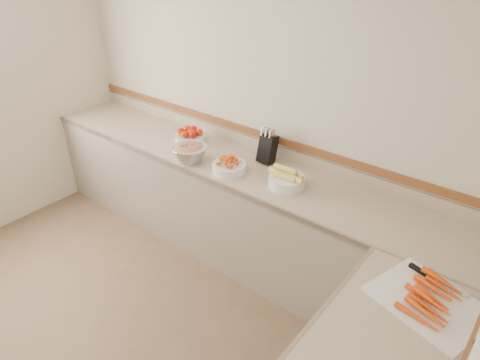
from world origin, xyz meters
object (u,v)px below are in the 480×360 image
Objects in this scene: tomato_bowl at (190,136)px; cutting_board at (429,299)px; knife_block at (268,148)px; cherry_tomato_bowl at (229,166)px; rhubarb_bowl at (190,152)px; corn_bowl at (287,179)px.

cutting_board is at bearing -15.25° from tomato_bowl.
knife_block reaches higher than tomato_bowl.
cherry_tomato_bowl is (-0.13, -0.33, -0.08)m from knife_block.
cherry_tomato_bowl is 0.36m from rhubarb_bowl.
cutting_board is (2.28, -0.62, -0.04)m from tomato_bowl.
cherry_tomato_bowl is at bearing -112.21° from knife_block.
cherry_tomato_bowl reaches higher than tomato_bowl.
rhubarb_bowl is 0.47× the size of cutting_board.
corn_bowl is at bearing 11.15° from cherry_tomato_bowl.
tomato_bowl reaches higher than cutting_board.
tomato_bowl is 0.99× the size of cherry_tomato_bowl.
cutting_board is (1.53, -0.75, -0.10)m from knife_block.
cherry_tomato_bowl is at bearing 10.42° from rhubarb_bowl.
tomato_bowl is 0.91× the size of rhubarb_bowl.
corn_bowl reaches higher than cutting_board.
corn_bowl is 0.48× the size of cutting_board.
cherry_tomato_bowl is 0.90× the size of corn_bowl.
cherry_tomato_bowl is at bearing -17.93° from tomato_bowl.
corn_bowl is 1.30m from cutting_board.
rhubarb_bowl is at bearing 169.98° from cutting_board.
knife_block is at bearing 153.99° from cutting_board.
cherry_tomato_bowl is (0.62, -0.20, -0.01)m from tomato_bowl.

